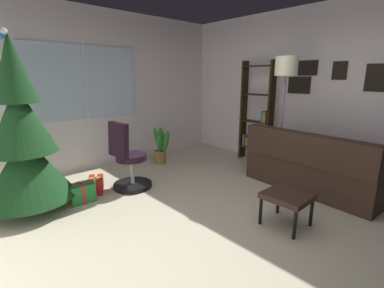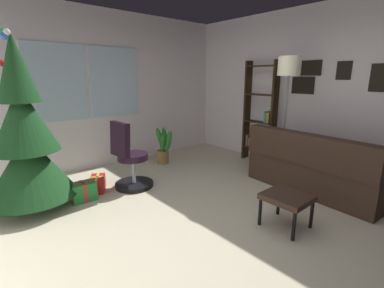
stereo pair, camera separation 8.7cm
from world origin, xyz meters
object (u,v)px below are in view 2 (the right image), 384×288
(couch, at_px, (329,169))
(office_chair, at_px, (130,162))
(bookshelf, at_px, (260,119))
(holiday_tree, at_px, (26,141))
(gift_box_red, at_px, (98,184))
(floor_lamp, at_px, (289,77))
(potted_plant, at_px, (164,147))
(footstool, at_px, (287,199))
(gift_box_green, at_px, (83,192))

(couch, bearing_deg, office_chair, 137.15)
(couch, height_order, bookshelf, bookshelf)
(holiday_tree, height_order, gift_box_red, holiday_tree)
(floor_lamp, xyz_separation_m, potted_plant, (-0.99, 1.86, -1.28))
(gift_box_red, distance_m, floor_lamp, 3.20)
(footstool, bearing_deg, potted_plant, 83.49)
(gift_box_red, xyz_separation_m, gift_box_green, (-0.27, -0.19, 0.02))
(gift_box_red, xyz_separation_m, office_chair, (0.42, -0.21, 0.28))
(holiday_tree, xyz_separation_m, gift_box_green, (0.53, -0.18, -0.73))
(bookshelf, bearing_deg, potted_plant, 143.33)
(footstool, xyz_separation_m, bookshelf, (1.76, 1.63, 0.51))
(holiday_tree, height_order, bookshelf, holiday_tree)
(gift_box_green, relative_size, potted_plant, 0.45)
(couch, height_order, potted_plant, couch)
(footstool, relative_size, office_chair, 0.46)
(couch, bearing_deg, gift_box_green, 144.88)
(gift_box_red, height_order, potted_plant, potted_plant)
(holiday_tree, height_order, potted_plant, holiday_tree)
(footstool, distance_m, potted_plant, 2.73)
(bookshelf, distance_m, potted_plant, 1.88)
(gift_box_green, xyz_separation_m, office_chair, (0.69, -0.02, 0.26))
(gift_box_red, distance_m, office_chair, 0.54)
(footstool, xyz_separation_m, gift_box_red, (-1.15, 2.27, -0.22))
(floor_lamp, bearing_deg, couch, -86.56)
(office_chair, distance_m, floor_lamp, 2.66)
(bookshelf, height_order, potted_plant, bookshelf)
(couch, distance_m, holiday_tree, 3.97)
(footstool, relative_size, holiday_tree, 0.18)
(gift_box_green, bearing_deg, office_chair, -1.36)
(bookshelf, bearing_deg, floor_lamp, -120.62)
(couch, xyz_separation_m, footstool, (-1.35, -0.13, 0.01))
(gift_box_green, relative_size, office_chair, 0.31)
(couch, xyz_separation_m, office_chair, (-2.08, 1.93, 0.08))
(footstool, bearing_deg, office_chair, 109.67)
(couch, relative_size, footstool, 4.25)
(office_chair, height_order, floor_lamp, floor_lamp)
(gift_box_red, height_order, bookshelf, bookshelf)
(holiday_tree, distance_m, bookshelf, 3.77)
(footstool, bearing_deg, gift_box_red, 116.93)
(holiday_tree, relative_size, floor_lamp, 1.36)
(potted_plant, bearing_deg, gift_box_green, -160.12)
(office_chair, distance_m, bookshelf, 2.58)
(footstool, relative_size, floor_lamp, 0.24)
(office_chair, relative_size, bookshelf, 0.53)
(office_chair, height_order, potted_plant, office_chair)
(floor_lamp, bearing_deg, gift_box_green, 155.72)
(couch, relative_size, holiday_tree, 0.76)
(holiday_tree, bearing_deg, footstool, -49.25)
(footstool, distance_m, office_chair, 2.19)
(holiday_tree, bearing_deg, gift_box_red, 0.31)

